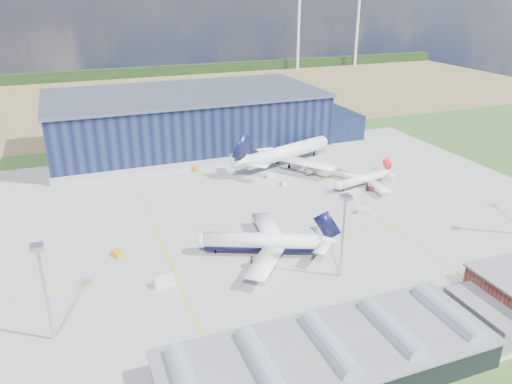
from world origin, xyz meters
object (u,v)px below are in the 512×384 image
hangar (192,123)px  light_mast_center (344,223)px  gse_tug_a (117,254)px  gse_tug_c (196,169)px  gse_van_a (164,281)px  airliner_widebody (287,145)px  light_mast_west (43,278)px  car_b (431,300)px  gse_van_b (364,211)px  airliner_red (362,175)px  gse_cart_a (284,184)px  gse_cart_b (271,176)px  airliner_navy (261,233)px

hangar → light_mast_center: bearing=-86.7°
gse_tug_a → gse_tug_c: size_ratio=0.97×
hangar → gse_van_a: size_ratio=27.24×
light_mast_center → airliner_widebody: (23.02, 85.00, -6.55)m
hangar → light_mast_west: hangar is taller
airliner_widebody → car_b: (-8.54, -103.00, -8.32)m
gse_van_b → airliner_red: bearing=6.9°
gse_tug_a → gse_cart_a: (65.58, 32.38, -0.09)m
hangar → airliner_red: 86.62m
light_mast_center → airliner_widebody: light_mast_center is taller
airliner_widebody → gse_van_b: (3.98, -54.05, -7.82)m
light_mast_west → gse_tug_c: (55.55, 92.00, -14.67)m
gse_tug_c → gse_cart_b: bearing=-42.6°
gse_tug_a → gse_van_a: size_ratio=0.64×
light_mast_center → airliner_navy: (-15.00, 18.00, -8.68)m
airliner_navy → gse_van_b: 44.31m
gse_van_b → airliner_widebody: bearing=41.3°
gse_cart_a → gse_van_b: 36.30m
gse_van_a → gse_cart_a: gse_van_a is taller
airliner_widebody → gse_van_b: 54.76m
hangar → airliner_red: bearing=-57.5°
airliner_navy → car_b: size_ratio=12.07×
gse_tug_c → gse_cart_b: (25.62, -18.20, -0.09)m
gse_tug_c → airliner_widebody: bearing=-17.8°
light_mast_west → airliner_widebody: size_ratio=0.42×
airliner_widebody → gse_cart_a: airliner_widebody is taller
gse_tug_a → gse_cart_b: 76.66m
airliner_widebody → gse_tug_c: bearing=149.7°
hangar → light_mast_center: hangar is taller
light_mast_center → gse_cart_a: size_ratio=8.05×
gse_cart_a → gse_cart_b: size_ratio=0.92×
light_mast_west → gse_tug_a: light_mast_west is taller
airliner_red → gse_van_b: size_ratio=6.28×
airliner_red → airliner_widebody: airliner_widebody is taller
hangar → light_mast_west: size_ratio=6.30×
hangar → gse_cart_b: (18.36, -51.01, -10.94)m
gse_van_b → airliner_navy: bearing=144.2°
light_mast_west → airliner_red: light_mast_west is taller
gse_van_a → airliner_red: bearing=-72.9°
gse_van_b → car_b: gse_van_b is taller
light_mast_center → airliner_navy: light_mast_center is taller
light_mast_center → gse_cart_b: bearing=81.4°
gse_van_a → car_b: size_ratio=1.55×
airliner_navy → gse_cart_b: size_ratio=13.30×
airliner_navy → gse_van_a: size_ratio=7.78×
airliner_red → gse_cart_b: 35.77m
airliner_red → gse_tug_c: bearing=-48.4°
airliner_navy → gse_van_b: bearing=-139.0°
hangar → gse_tug_a: size_ratio=42.84×
airliner_widebody → gse_van_a: airliner_widebody is taller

